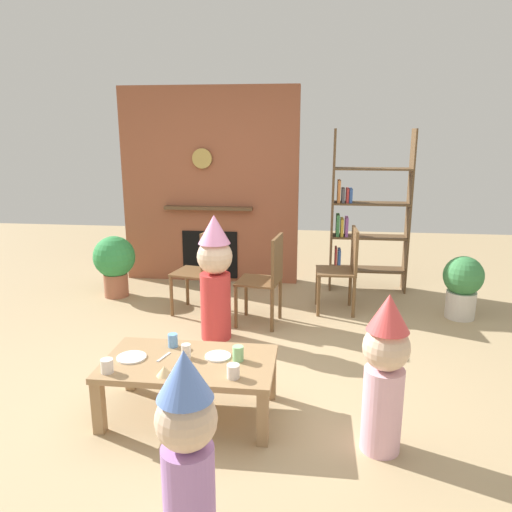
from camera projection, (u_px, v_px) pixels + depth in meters
ground_plane at (231, 378)px, 3.85m from camera, size 12.00×12.00×0.00m
brick_fireplace_feature at (210, 187)px, 6.14m from camera, size 2.20×0.28×2.40m
bookshelf at (363, 217)px, 5.81m from camera, size 0.90×0.28×1.90m
coffee_table at (189, 369)px, 3.28m from camera, size 1.14×0.64×0.39m
paper_cup_near_left at (173, 340)px, 3.47m from camera, size 0.07×0.07×0.10m
paper_cup_near_right at (233, 371)px, 3.03m from camera, size 0.08×0.08×0.09m
paper_cup_center at (238, 353)px, 3.26m from camera, size 0.07×0.07×0.10m
paper_cup_far_left at (186, 351)px, 3.29m from camera, size 0.06×0.06×0.10m
paper_cup_far_right at (107, 366)px, 3.10m from camera, size 0.08×0.08×0.09m
paper_plate_front at (131, 357)px, 3.30m from camera, size 0.20×0.20×0.01m
paper_plate_rear at (218, 356)px, 3.32m from camera, size 0.18×0.18×0.01m
birthday_cake_slice at (164, 371)px, 3.06m from camera, size 0.10×0.10×0.06m
table_fork at (164, 357)px, 3.31m from camera, size 0.06×0.15×0.01m
child_with_cone_hat at (187, 449)px, 2.15m from camera, size 0.27×0.27×0.99m
child_in_pink at (385, 370)px, 2.86m from camera, size 0.27×0.27×0.99m
child_by_the_chairs at (215, 275)px, 4.46m from camera, size 0.32×0.32×1.16m
dining_chair_left at (202, 267)px, 5.10m from camera, size 0.48×0.48×0.90m
dining_chair_middle at (268, 275)px, 4.80m from camera, size 0.45×0.45×0.90m
dining_chair_right at (345, 265)px, 5.16m from camera, size 0.41×0.41×0.90m
potted_plant_tall at (463, 284)px, 5.01m from camera, size 0.40×0.40×0.65m
potted_plant_short at (115, 261)px, 5.66m from camera, size 0.48×0.48×0.71m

